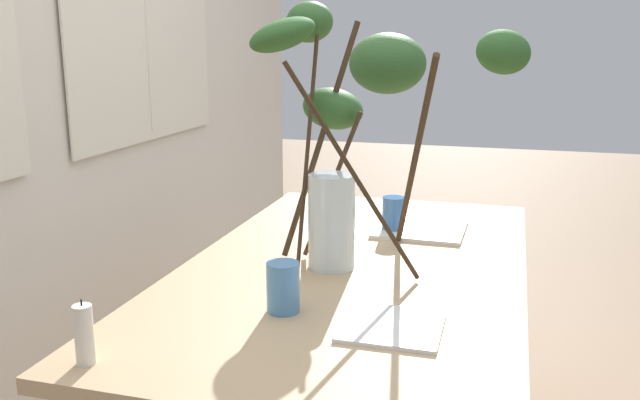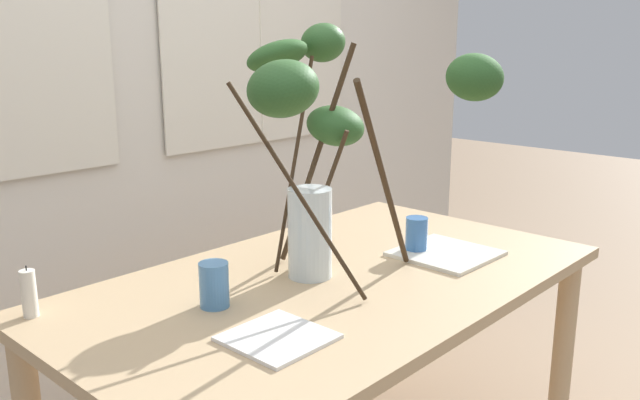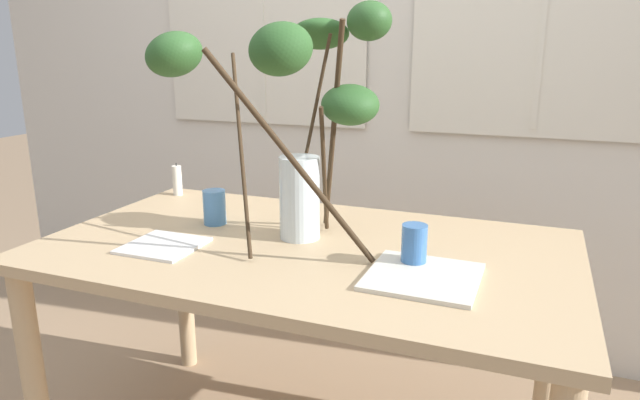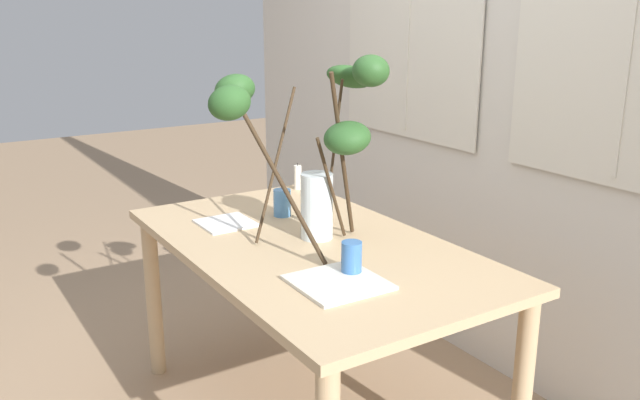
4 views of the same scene
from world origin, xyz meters
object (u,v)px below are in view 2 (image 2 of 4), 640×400
object	(u,v)px
drinking_glass_blue_right	(416,235)
plate_square_left	(278,337)
pillar_candle	(29,294)
drinking_glass_blue_left	(214,285)
dining_table	(333,311)
plate_square_right	(446,253)
vase_with_branches	(326,131)

from	to	relation	value
drinking_glass_blue_right	plate_square_left	size ratio (longest dim) A/B	0.54
plate_square_left	pillar_candle	size ratio (longest dim) A/B	1.62
drinking_glass_blue_left	drinking_glass_blue_right	distance (m)	0.70
dining_table	plate_square_left	xyz separation A→B (m)	(-0.38, -0.17, 0.11)
plate_square_right	pillar_candle	world-z (taller)	pillar_candle
drinking_glass_blue_right	pillar_candle	world-z (taller)	pillar_candle
plate_square_left	drinking_glass_blue_left	bearing A→B (deg)	84.91
dining_table	pillar_candle	xyz separation A→B (m)	(-0.69, 0.35, 0.16)
drinking_glass_blue_right	pillar_candle	distance (m)	1.10
drinking_glass_blue_right	plate_square_left	distance (m)	0.72
plate_square_right	drinking_glass_blue_left	bearing A→B (deg)	164.21
plate_square_left	pillar_candle	world-z (taller)	pillar_candle
drinking_glass_blue_left	plate_square_left	size ratio (longest dim) A/B	0.55
vase_with_branches	pillar_candle	distance (m)	0.83
vase_with_branches	drinking_glass_blue_left	world-z (taller)	vase_with_branches
dining_table	drinking_glass_blue_right	xyz separation A→B (m)	(0.33, -0.05, 0.16)
plate_square_right	pillar_candle	distance (m)	1.17
vase_with_branches	plate_square_left	bearing A→B (deg)	-153.15
vase_with_branches	pillar_candle	xyz separation A→B (m)	(-0.67, 0.34, -0.35)
vase_with_branches	plate_square_left	xyz separation A→B (m)	(-0.35, -0.18, -0.41)
plate_square_right	drinking_glass_blue_right	bearing A→B (deg)	117.53
dining_table	drinking_glass_blue_right	distance (m)	0.37
vase_with_branches	pillar_candle	size ratio (longest dim) A/B	5.72
drinking_glass_blue_right	plate_square_right	xyz separation A→B (m)	(0.04, -0.08, -0.05)
pillar_candle	drinking_glass_blue_left	bearing A→B (deg)	-39.09
plate_square_left	vase_with_branches	bearing A→B (deg)	26.85
drinking_glass_blue_right	plate_square_right	bearing A→B (deg)	-62.47
drinking_glass_blue_right	plate_square_left	world-z (taller)	drinking_glass_blue_right
dining_table	plate_square_right	distance (m)	0.41
drinking_glass_blue_left	plate_square_left	xyz separation A→B (m)	(-0.02, -0.25, -0.05)
vase_with_branches	pillar_candle	bearing A→B (deg)	152.89
drinking_glass_blue_right	vase_with_branches	bearing A→B (deg)	170.98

